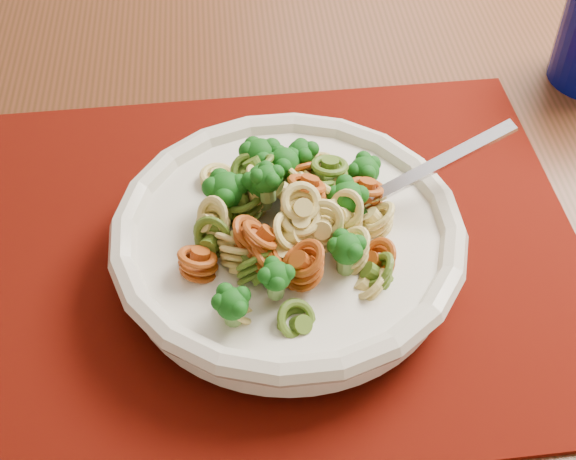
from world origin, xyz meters
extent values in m
cube|color=#4C2919|center=(0.00, 0.00, 0.00)|extent=(4.00, 4.00, 0.01)
cube|color=#582A18|center=(-0.78, -0.62, 0.70)|extent=(1.42, 1.05, 0.04)
cube|color=#500F03|center=(-0.83, -0.75, 0.73)|extent=(0.54, 0.45, 0.00)
cylinder|color=silver|center=(-0.81, -0.77, 0.73)|extent=(0.11, 0.11, 0.01)
cylinder|color=silver|center=(-0.81, -0.77, 0.75)|extent=(0.24, 0.24, 0.03)
torus|color=silver|center=(-0.81, -0.77, 0.77)|extent=(0.26, 0.26, 0.02)
camera|label=1|loc=(-0.92, -1.14, 1.19)|focal=50.00mm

